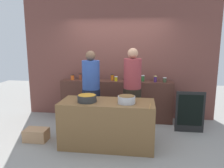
# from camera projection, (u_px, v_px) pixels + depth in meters

# --- Properties ---
(ground) EXTENTS (12.00, 12.00, 0.00)m
(ground) POSITION_uv_depth(u_px,v_px,m) (110.00, 138.00, 4.46)
(ground) COLOR gray
(storefront_wall) EXTENTS (4.80, 0.12, 3.00)m
(storefront_wall) POSITION_uv_depth(u_px,v_px,m) (118.00, 58.00, 5.58)
(storefront_wall) COLOR brown
(storefront_wall) RESTS_ON ground
(display_shelf) EXTENTS (2.70, 0.36, 0.99)m
(display_shelf) POSITION_uv_depth(u_px,v_px,m) (116.00, 101.00, 5.43)
(display_shelf) COLOR #4D2B21
(display_shelf) RESTS_ON ground
(prep_table) EXTENTS (1.70, 0.70, 0.85)m
(prep_table) POSITION_uv_depth(u_px,v_px,m) (107.00, 124.00, 4.08)
(prep_table) COLOR brown
(prep_table) RESTS_ON ground
(preserve_jar_0) EXTENTS (0.09, 0.09, 0.12)m
(preserve_jar_0) POSITION_uv_depth(u_px,v_px,m) (72.00, 77.00, 5.47)
(preserve_jar_0) COLOR orange
(preserve_jar_0) RESTS_ON display_shelf
(preserve_jar_1) EXTENTS (0.08, 0.08, 0.14)m
(preserve_jar_1) POSITION_uv_depth(u_px,v_px,m) (80.00, 77.00, 5.52)
(preserve_jar_1) COLOR brown
(preserve_jar_1) RESTS_ON display_shelf
(preserve_jar_2) EXTENTS (0.07, 0.07, 0.15)m
(preserve_jar_2) POSITION_uv_depth(u_px,v_px,m) (112.00, 77.00, 5.39)
(preserve_jar_2) COLOR #CD6613
(preserve_jar_2) RESTS_ON display_shelf
(preserve_jar_3) EXTENTS (0.07, 0.07, 0.11)m
(preserve_jar_3) POSITION_uv_depth(u_px,v_px,m) (116.00, 79.00, 5.28)
(preserve_jar_3) COLOR gold
(preserve_jar_3) RESTS_ON display_shelf
(preserve_jar_4) EXTENTS (0.08, 0.08, 0.14)m
(preserve_jar_4) POSITION_uv_depth(u_px,v_px,m) (128.00, 78.00, 5.26)
(preserve_jar_4) COLOR #344B20
(preserve_jar_4) RESTS_ON display_shelf
(preserve_jar_5) EXTENTS (0.09, 0.09, 0.15)m
(preserve_jar_5) POSITION_uv_depth(u_px,v_px,m) (143.00, 78.00, 5.26)
(preserve_jar_5) COLOR #295B2D
(preserve_jar_5) RESTS_ON display_shelf
(preserve_jar_6) EXTENTS (0.07, 0.07, 0.15)m
(preserve_jar_6) POSITION_uv_depth(u_px,v_px,m) (155.00, 79.00, 5.15)
(preserve_jar_6) COLOR #3D205A
(preserve_jar_6) RESTS_ON display_shelf
(preserve_jar_7) EXTENTS (0.09, 0.09, 0.11)m
(preserve_jar_7) POSITION_uv_depth(u_px,v_px,m) (165.00, 80.00, 5.13)
(preserve_jar_7) COLOR #3B472D
(preserve_jar_7) RESTS_ON display_shelf
(cooking_pot_left) EXTENTS (0.34, 0.34, 0.13)m
(cooking_pot_left) POSITION_uv_depth(u_px,v_px,m) (87.00, 98.00, 3.96)
(cooking_pot_left) COLOR #2D2D2D
(cooking_pot_left) RESTS_ON prep_table
(cooking_pot_center) EXTENTS (0.31, 0.31, 0.13)m
(cooking_pot_center) POSITION_uv_depth(u_px,v_px,m) (127.00, 100.00, 3.87)
(cooking_pot_center) COLOR #B7B7BC
(cooking_pot_center) RESTS_ON prep_table
(wooden_spoon) EXTENTS (0.05, 0.30, 0.02)m
(wooden_spoon) POSITION_uv_depth(u_px,v_px,m) (150.00, 106.00, 3.66)
(wooden_spoon) COLOR #9E703D
(wooden_spoon) RESTS_ON prep_table
(cook_with_tongs) EXTENTS (0.37, 0.37, 1.74)m
(cook_with_tongs) POSITION_uv_depth(u_px,v_px,m) (91.00, 97.00, 4.61)
(cook_with_tongs) COLOR #171D31
(cook_with_tongs) RESTS_ON ground
(cook_in_cap) EXTENTS (0.37, 0.37, 1.79)m
(cook_in_cap) POSITION_uv_depth(u_px,v_px,m) (132.00, 96.00, 4.53)
(cook_in_cap) COLOR black
(cook_in_cap) RESTS_ON ground
(bread_crate) EXTENTS (0.45, 0.31, 0.24)m
(bread_crate) POSITION_uv_depth(u_px,v_px,m) (36.00, 135.00, 4.35)
(bread_crate) COLOR tan
(bread_crate) RESTS_ON ground
(chalkboard_sign) EXTENTS (0.60, 0.05, 0.89)m
(chalkboard_sign) POSITION_uv_depth(u_px,v_px,m) (190.00, 112.00, 4.70)
(chalkboard_sign) COLOR black
(chalkboard_sign) RESTS_ON ground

